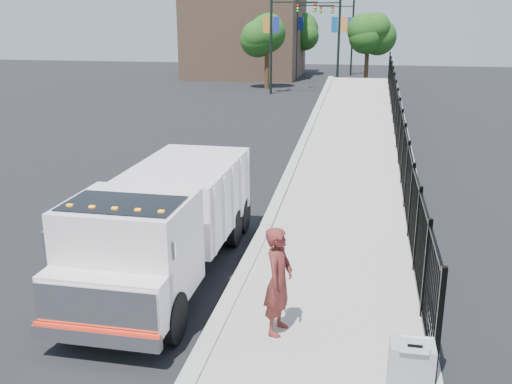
# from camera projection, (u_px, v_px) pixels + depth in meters

# --- Properties ---
(ground) EXTENTS (120.00, 120.00, 0.00)m
(ground) POSITION_uv_depth(u_px,v_px,m) (230.00, 304.00, 10.91)
(ground) COLOR black
(ground) RESTS_ON ground
(sidewalk) EXTENTS (3.55, 12.00, 0.12)m
(sidewalk) POSITION_uv_depth(u_px,v_px,m) (322.00, 373.00, 8.66)
(sidewalk) COLOR #9E998E
(sidewalk) RESTS_ON ground
(curb) EXTENTS (0.30, 12.00, 0.16)m
(curb) POSITION_uv_depth(u_px,v_px,m) (200.00, 358.00, 9.01)
(curb) COLOR #ADAAA3
(curb) RESTS_ON ground
(ramp) EXTENTS (3.95, 24.06, 3.19)m
(ramp) POSITION_uv_depth(u_px,v_px,m) (359.00, 140.00, 25.54)
(ramp) COLOR #9E998E
(ramp) RESTS_ON ground
(iron_fence) EXTENTS (0.10, 28.00, 1.80)m
(iron_fence) POSITION_uv_depth(u_px,v_px,m) (397.00, 140.00, 21.26)
(iron_fence) COLOR black
(iron_fence) RESTS_ON ground
(truck) EXTENTS (2.26, 6.72, 2.30)m
(truck) POSITION_uv_depth(u_px,v_px,m) (165.00, 220.00, 11.62)
(truck) COLOR black
(truck) RESTS_ON ground
(worker) EXTENTS (0.57, 0.76, 1.88)m
(worker) POSITION_uv_depth(u_px,v_px,m) (278.00, 281.00, 9.46)
(worker) COLOR maroon
(worker) RESTS_ON sidewalk
(arrow_sign) EXTENTS (0.35, 0.04, 0.22)m
(arrow_sign) POSITION_uv_depth(u_px,v_px,m) (415.00, 345.00, 6.83)
(arrow_sign) COLOR white
(arrow_sign) RESTS_ON utility_cabinet
(light_pole_0) EXTENTS (3.77, 0.22, 8.00)m
(light_pole_0) POSITION_uv_depth(u_px,v_px,m) (275.00, 31.00, 39.89)
(light_pole_0) COLOR black
(light_pole_0) RESTS_ON ground
(light_pole_1) EXTENTS (3.78, 0.22, 8.00)m
(light_pole_1) POSITION_uv_depth(u_px,v_px,m) (335.00, 31.00, 41.24)
(light_pole_1) COLOR black
(light_pole_1) RESTS_ON ground
(light_pole_2) EXTENTS (3.77, 0.22, 8.00)m
(light_pole_2) POSITION_uv_depth(u_px,v_px,m) (300.00, 29.00, 49.55)
(light_pole_2) COLOR black
(light_pole_2) RESTS_ON ground
(light_pole_3) EXTENTS (3.78, 0.22, 8.00)m
(light_pole_3) POSITION_uv_depth(u_px,v_px,m) (349.00, 28.00, 53.32)
(light_pole_3) COLOR black
(light_pole_3) RESTS_ON ground
(tree_0) EXTENTS (2.94, 2.94, 5.47)m
(tree_0) POSITION_uv_depth(u_px,v_px,m) (267.00, 36.00, 43.11)
(tree_0) COLOR #382314
(tree_0) RESTS_ON ground
(tree_1) EXTENTS (2.69, 2.69, 5.35)m
(tree_1) POSITION_uv_depth(u_px,v_px,m) (368.00, 35.00, 45.28)
(tree_1) COLOR #382314
(tree_1) RESTS_ON ground
(tree_2) EXTENTS (3.20, 3.20, 5.60)m
(tree_2) POSITION_uv_depth(u_px,v_px,m) (301.00, 32.00, 54.26)
(tree_2) COLOR #382314
(tree_2) RESTS_ON ground
(building) EXTENTS (10.00, 10.00, 8.00)m
(building) POSITION_uv_depth(u_px,v_px,m) (246.00, 32.00, 52.70)
(building) COLOR #8C664C
(building) RESTS_ON ground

